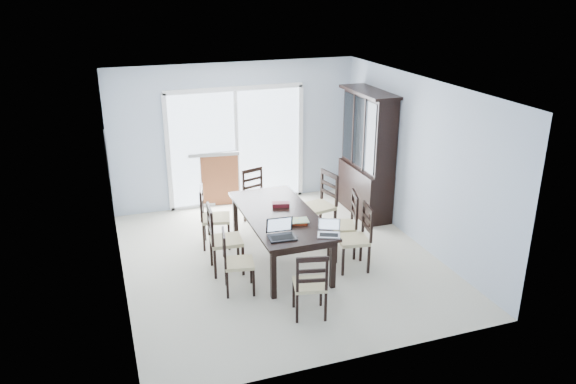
{
  "coord_description": "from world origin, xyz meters",
  "views": [
    {
      "loc": [
        -2.36,
        -7.13,
        3.93
      ],
      "look_at": [
        0.13,
        0.0,
        1.07
      ],
      "focal_mm": 35.0,
      "sensor_mm": 36.0,
      "label": 1
    }
  ],
  "objects_px": {
    "chair_left_far": "(209,210)",
    "game_box": "(281,205)",
    "hot_tub": "(184,167)",
    "china_hutch": "(367,155)",
    "chair_right_near": "(360,231)",
    "cell_phone": "(293,237)",
    "chair_end_far": "(256,190)",
    "chair_right_mid": "(347,217)",
    "laptop_silver": "(329,232)",
    "chair_left_near": "(232,255)",
    "chair_end_near": "(311,279)",
    "dining_table": "(280,218)",
    "laptop_dark": "(282,234)",
    "chair_right_far": "(323,197)",
    "chair_left_mid": "(219,232)"
  },
  "relations": [
    {
      "from": "chair_right_near",
      "to": "chair_left_far",
      "type": "bearing_deg",
      "value": 61.8
    },
    {
      "from": "chair_right_near",
      "to": "chair_end_near",
      "type": "bearing_deg",
      "value": 140.1
    },
    {
      "from": "china_hutch",
      "to": "laptop_silver",
      "type": "height_order",
      "value": "china_hutch"
    },
    {
      "from": "china_hutch",
      "to": "dining_table",
      "type": "bearing_deg",
      "value": -148.29
    },
    {
      "from": "chair_left_near",
      "to": "chair_left_far",
      "type": "bearing_deg",
      "value": -170.29
    },
    {
      "from": "china_hutch",
      "to": "laptop_dark",
      "type": "height_order",
      "value": "china_hutch"
    },
    {
      "from": "hot_tub",
      "to": "chair_left_near",
      "type": "bearing_deg",
      "value": -90.47
    },
    {
      "from": "dining_table",
      "to": "cell_phone",
      "type": "distance_m",
      "value": 0.82
    },
    {
      "from": "chair_left_near",
      "to": "chair_right_near",
      "type": "relative_size",
      "value": 0.92
    },
    {
      "from": "chair_left_far",
      "to": "chair_right_far",
      "type": "bearing_deg",
      "value": 98.16
    },
    {
      "from": "chair_right_near",
      "to": "chair_right_far",
      "type": "height_order",
      "value": "chair_right_far"
    },
    {
      "from": "laptop_dark",
      "to": "hot_tub",
      "type": "relative_size",
      "value": 0.17
    },
    {
      "from": "dining_table",
      "to": "chair_left_mid",
      "type": "bearing_deg",
      "value": -176.62
    },
    {
      "from": "chair_left_mid",
      "to": "chair_right_mid",
      "type": "xyz_separation_m",
      "value": [
        1.93,
        -0.09,
        -0.01
      ]
    },
    {
      "from": "laptop_silver",
      "to": "chair_left_near",
      "type": "bearing_deg",
      "value": -168.5
    },
    {
      "from": "chair_end_far",
      "to": "laptop_dark",
      "type": "relative_size",
      "value": 2.86
    },
    {
      "from": "chair_end_near",
      "to": "cell_phone",
      "type": "distance_m",
      "value": 0.81
    },
    {
      "from": "chair_right_near",
      "to": "chair_end_near",
      "type": "xyz_separation_m",
      "value": [
        -1.14,
        -0.99,
        -0.04
      ]
    },
    {
      "from": "laptop_silver",
      "to": "dining_table",
      "type": "bearing_deg",
      "value": 136.09
    },
    {
      "from": "chair_left_far",
      "to": "chair_right_mid",
      "type": "height_order",
      "value": "chair_right_mid"
    },
    {
      "from": "cell_phone",
      "to": "chair_left_far",
      "type": "bearing_deg",
      "value": 142.46
    },
    {
      "from": "chair_right_near",
      "to": "cell_phone",
      "type": "xyz_separation_m",
      "value": [
        -1.09,
        -0.21,
        0.17
      ]
    },
    {
      "from": "game_box",
      "to": "chair_right_far",
      "type": "bearing_deg",
      "value": 25.77
    },
    {
      "from": "chair_left_near",
      "to": "laptop_dark",
      "type": "distance_m",
      "value": 0.72
    },
    {
      "from": "china_hutch",
      "to": "cell_phone",
      "type": "bearing_deg",
      "value": -135.63
    },
    {
      "from": "chair_right_far",
      "to": "game_box",
      "type": "relative_size",
      "value": 4.69
    },
    {
      "from": "chair_left_far",
      "to": "game_box",
      "type": "xyz_separation_m",
      "value": [
        0.98,
        -0.57,
        0.19
      ]
    },
    {
      "from": "chair_right_near",
      "to": "cell_phone",
      "type": "distance_m",
      "value": 1.12
    },
    {
      "from": "chair_left_far",
      "to": "chair_end_far",
      "type": "xyz_separation_m",
      "value": [
        0.95,
        0.69,
        -0.03
      ]
    },
    {
      "from": "chair_right_far",
      "to": "chair_end_near",
      "type": "bearing_deg",
      "value": 141.32
    },
    {
      "from": "china_hutch",
      "to": "chair_right_far",
      "type": "distance_m",
      "value": 1.29
    },
    {
      "from": "game_box",
      "to": "chair_left_far",
      "type": "bearing_deg",
      "value": 149.6
    },
    {
      "from": "chair_left_far",
      "to": "chair_right_near",
      "type": "bearing_deg",
      "value": 65.79
    },
    {
      "from": "chair_left_far",
      "to": "chair_end_near",
      "type": "xyz_separation_m",
      "value": [
        0.74,
        -2.41,
        -0.05
      ]
    },
    {
      "from": "chair_left_near",
      "to": "china_hutch",
      "type": "bearing_deg",
      "value": 133.16
    },
    {
      "from": "dining_table",
      "to": "game_box",
      "type": "xyz_separation_m",
      "value": [
        0.1,
        0.25,
        0.11
      ]
    },
    {
      "from": "dining_table",
      "to": "chair_right_mid",
      "type": "bearing_deg",
      "value": -8.15
    },
    {
      "from": "chair_left_far",
      "to": "hot_tub",
      "type": "height_order",
      "value": "chair_left_far"
    },
    {
      "from": "chair_end_near",
      "to": "dining_table",
      "type": "bearing_deg",
      "value": 98.2
    },
    {
      "from": "chair_right_far",
      "to": "chair_right_mid",
      "type": "bearing_deg",
      "value": 170.84
    },
    {
      "from": "chair_right_near",
      "to": "hot_tub",
      "type": "distance_m",
      "value": 4.36
    },
    {
      "from": "dining_table",
      "to": "cell_phone",
      "type": "relative_size",
      "value": 18.17
    },
    {
      "from": "dining_table",
      "to": "laptop_silver",
      "type": "relative_size",
      "value": 6.15
    },
    {
      "from": "chair_end_near",
      "to": "cell_phone",
      "type": "relative_size",
      "value": 8.53
    },
    {
      "from": "chair_right_near",
      "to": "chair_left_near",
      "type": "bearing_deg",
      "value": 100.56
    },
    {
      "from": "chair_right_mid",
      "to": "hot_tub",
      "type": "height_order",
      "value": "chair_right_mid"
    },
    {
      "from": "hot_tub",
      "to": "china_hutch",
      "type": "bearing_deg",
      "value": -36.15
    },
    {
      "from": "cell_phone",
      "to": "game_box",
      "type": "height_order",
      "value": "game_box"
    },
    {
      "from": "china_hutch",
      "to": "chair_end_far",
      "type": "height_order",
      "value": "china_hutch"
    },
    {
      "from": "dining_table",
      "to": "laptop_dark",
      "type": "bearing_deg",
      "value": -106.02
    }
  ]
}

